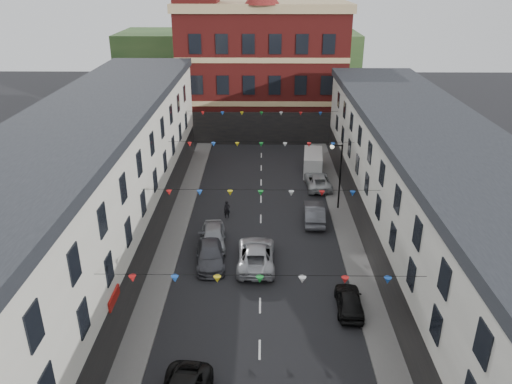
{
  "coord_description": "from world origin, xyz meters",
  "views": [
    {
      "loc": [
        0.07,
        -25.75,
        19.2
      ],
      "look_at": [
        -0.35,
        7.84,
        4.34
      ],
      "focal_mm": 35.0,
      "sensor_mm": 36.0,
      "label": 1
    }
  ],
  "objects_px": {
    "car_right_d": "(349,301)",
    "moving_car": "(256,255)",
    "car_right_f": "(318,181)",
    "car_left_e": "(213,237)",
    "car_right_e": "(314,213)",
    "street_lamp": "(338,168)",
    "white_van": "(313,162)",
    "pedestrian": "(227,210)",
    "car_left_d": "(210,254)"
  },
  "relations": [
    {
      "from": "car_right_e",
      "to": "pedestrian",
      "type": "bearing_deg",
      "value": -1.57
    },
    {
      "from": "car_right_d",
      "to": "car_right_f",
      "type": "distance_m",
      "value": 19.23
    },
    {
      "from": "street_lamp",
      "to": "moving_car",
      "type": "distance_m",
      "value": 11.83
    },
    {
      "from": "car_right_e",
      "to": "pedestrian",
      "type": "height_order",
      "value": "same"
    },
    {
      "from": "car_right_e",
      "to": "white_van",
      "type": "distance_m",
      "value": 11.29
    },
    {
      "from": "street_lamp",
      "to": "moving_car",
      "type": "relative_size",
      "value": 1.06
    },
    {
      "from": "car_right_e",
      "to": "moving_car",
      "type": "height_order",
      "value": "moving_car"
    },
    {
      "from": "white_van",
      "to": "car_left_d",
      "type": "bearing_deg",
      "value": -111.18
    },
    {
      "from": "street_lamp",
      "to": "white_van",
      "type": "relative_size",
      "value": 1.25
    },
    {
      "from": "car_left_d",
      "to": "pedestrian",
      "type": "relative_size",
      "value": 3.14
    },
    {
      "from": "car_left_e",
      "to": "car_right_f",
      "type": "xyz_separation_m",
      "value": [
        9.1,
        11.46,
        -0.1
      ]
    },
    {
      "from": "car_right_f",
      "to": "moving_car",
      "type": "xyz_separation_m",
      "value": [
        -5.81,
        -14.01,
        0.1
      ]
    },
    {
      "from": "car_right_e",
      "to": "car_right_f",
      "type": "height_order",
      "value": "car_right_e"
    },
    {
      "from": "car_left_d",
      "to": "car_right_f",
      "type": "height_order",
      "value": "car_left_d"
    },
    {
      "from": "car_right_d",
      "to": "car_right_f",
      "type": "relative_size",
      "value": 0.79
    },
    {
      "from": "car_left_d",
      "to": "moving_car",
      "type": "bearing_deg",
      "value": -8.82
    },
    {
      "from": "street_lamp",
      "to": "pedestrian",
      "type": "distance_m",
      "value": 10.08
    },
    {
      "from": "car_left_e",
      "to": "car_right_f",
      "type": "bearing_deg",
      "value": 46.9
    },
    {
      "from": "street_lamp",
      "to": "car_left_d",
      "type": "relative_size",
      "value": 1.23
    },
    {
      "from": "car_right_f",
      "to": "moving_car",
      "type": "distance_m",
      "value": 15.16
    },
    {
      "from": "car_right_e",
      "to": "car_right_f",
      "type": "relative_size",
      "value": 0.96
    },
    {
      "from": "car_left_e",
      "to": "car_right_e",
      "type": "height_order",
      "value": "car_left_e"
    },
    {
      "from": "car_left_e",
      "to": "car_left_d",
      "type": "bearing_deg",
      "value": -94.66
    },
    {
      "from": "car_right_e",
      "to": "moving_car",
      "type": "relative_size",
      "value": 0.83
    },
    {
      "from": "street_lamp",
      "to": "car_left_e",
      "type": "bearing_deg",
      "value": -147.02
    },
    {
      "from": "white_van",
      "to": "street_lamp",
      "type": "bearing_deg",
      "value": -77.09
    },
    {
      "from": "pedestrian",
      "to": "car_right_e",
      "type": "bearing_deg",
      "value": -15.58
    },
    {
      "from": "car_left_e",
      "to": "car_right_e",
      "type": "xyz_separation_m",
      "value": [
        8.06,
        4.27,
        -0.01
      ]
    },
    {
      "from": "car_right_f",
      "to": "moving_car",
      "type": "bearing_deg",
      "value": 64.88
    },
    {
      "from": "car_left_e",
      "to": "white_van",
      "type": "xyz_separation_m",
      "value": [
        8.97,
        15.52,
        0.28
      ]
    },
    {
      "from": "pedestrian",
      "to": "car_right_d",
      "type": "bearing_deg",
      "value": -67.81
    },
    {
      "from": "white_van",
      "to": "moving_car",
      "type": "bearing_deg",
      "value": -102.07
    },
    {
      "from": "pedestrian",
      "to": "moving_car",
      "type": "bearing_deg",
      "value": -82.23
    },
    {
      "from": "street_lamp",
      "to": "car_right_e",
      "type": "xyz_separation_m",
      "value": [
        -2.09,
        -2.32,
        -3.13
      ]
    },
    {
      "from": "car_left_e",
      "to": "car_right_e",
      "type": "bearing_deg",
      "value": 23.22
    },
    {
      "from": "street_lamp",
      "to": "moving_car",
      "type": "height_order",
      "value": "street_lamp"
    },
    {
      "from": "street_lamp",
      "to": "car_right_e",
      "type": "relative_size",
      "value": 1.28
    },
    {
      "from": "street_lamp",
      "to": "car_right_f",
      "type": "bearing_deg",
      "value": 102.15
    },
    {
      "from": "car_left_d",
      "to": "car_right_d",
      "type": "distance_m",
      "value": 10.55
    },
    {
      "from": "car_left_d",
      "to": "moving_car",
      "type": "distance_m",
      "value": 3.3
    },
    {
      "from": "car_right_e",
      "to": "moving_car",
      "type": "bearing_deg",
      "value": 57.52
    },
    {
      "from": "car_right_d",
      "to": "pedestrian",
      "type": "relative_size",
      "value": 2.52
    },
    {
      "from": "car_right_d",
      "to": "white_van",
      "type": "distance_m",
      "value": 23.29
    },
    {
      "from": "car_right_d",
      "to": "pedestrian",
      "type": "xyz_separation_m",
      "value": [
        -8.36,
        12.56,
        0.11
      ]
    },
    {
      "from": "car_right_d",
      "to": "car_right_f",
      "type": "height_order",
      "value": "car_right_f"
    },
    {
      "from": "car_right_d",
      "to": "moving_car",
      "type": "height_order",
      "value": "moving_car"
    },
    {
      "from": "car_right_d",
      "to": "white_van",
      "type": "xyz_separation_m",
      "value": [
        -0.13,
        23.29,
        0.4
      ]
    },
    {
      "from": "street_lamp",
      "to": "car_left_d",
      "type": "bearing_deg",
      "value": -138.38
    },
    {
      "from": "street_lamp",
      "to": "car_right_d",
      "type": "height_order",
      "value": "street_lamp"
    },
    {
      "from": "moving_car",
      "to": "white_van",
      "type": "relative_size",
      "value": 1.18
    }
  ]
}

